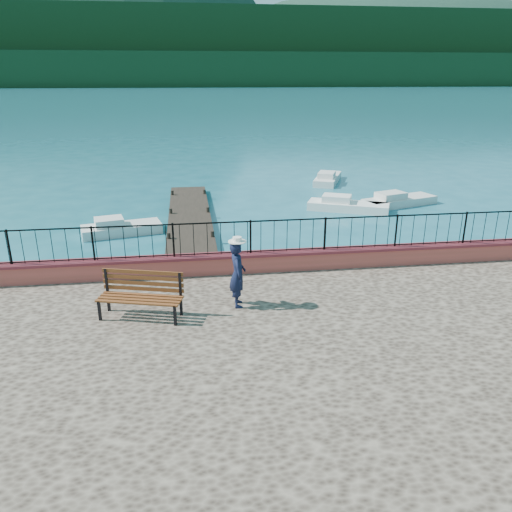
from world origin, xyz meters
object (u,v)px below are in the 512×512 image
object	(u,v)px
person	(238,274)
boat_5	(328,176)
park_bench	(141,305)
boat_1	(348,203)
boat_0	(121,225)
boat_2	(400,198)

from	to	relation	value
person	boat_5	xyz separation A→B (m)	(8.01, 20.12, -1.64)
park_bench	boat_5	xyz separation A→B (m)	(10.36, 20.46, -1.13)
park_bench	boat_1	distance (m)	16.34
boat_0	boat_1	world-z (taller)	same
boat_0	boat_2	world-z (taller)	same
park_bench	boat_1	xyz separation A→B (m)	(9.45, 13.29, -1.13)
person	boat_5	bearing A→B (deg)	-21.98
park_bench	boat_5	world-z (taller)	park_bench
boat_0	park_bench	bearing A→B (deg)	-94.45
boat_1	boat_0	bearing A→B (deg)	-143.36
park_bench	boat_0	bearing A→B (deg)	115.03
boat_1	person	bearing A→B (deg)	-94.69
park_bench	person	size ratio (longest dim) A/B	1.25
person	boat_1	size ratio (longest dim) A/B	0.41
boat_1	boat_5	size ratio (longest dim) A/B	1.04
park_bench	boat_5	size ratio (longest dim) A/B	0.53
boat_1	boat_2	size ratio (longest dim) A/B	0.98
boat_0	boat_5	world-z (taller)	same
park_bench	boat_2	distance (m)	18.80
boat_0	boat_1	size ratio (longest dim) A/B	0.83
boat_2	boat_0	bearing A→B (deg)	174.44
park_bench	boat_2	world-z (taller)	park_bench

